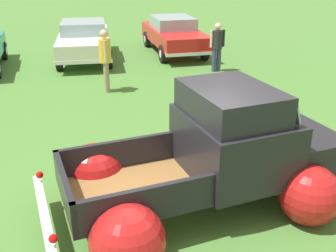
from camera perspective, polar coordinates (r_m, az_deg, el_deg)
The scene contains 6 objects.
ground_plane at distance 6.43m, azimuth 3.73°, elevation -11.55°, with size 80.00×80.00×0.00m, color #477A33.
vintage_pickup_truck at distance 6.20m, azimuth 7.16°, elevation -4.94°, with size 4.68×2.88×1.96m.
show_car_2 at distance 15.76m, azimuth -11.96°, elevation 12.12°, with size 2.95×4.90×1.43m.
show_car_3 at distance 16.59m, azimuth 0.82°, elevation 13.13°, with size 2.56×4.88×1.43m.
spectator_1 at distance 11.62m, azimuth -8.99°, elevation 9.79°, with size 0.40×0.54×1.80m.
spectator_2 at distance 13.81m, azimuth 7.07°, elevation 11.57°, with size 0.54×0.38×1.64m.
Camera 1 is at (-2.51, -4.66, 3.65)m, focal length 42.47 mm.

